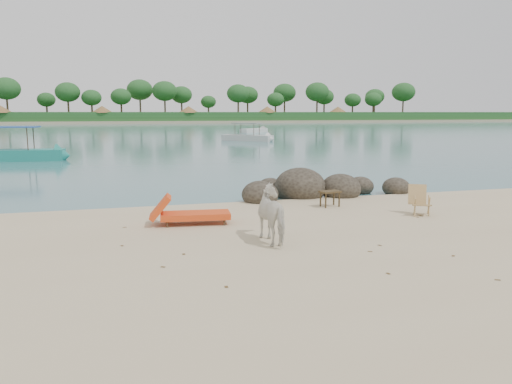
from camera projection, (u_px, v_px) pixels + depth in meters
The scene contains 12 objects.
water at pixel (136, 128), 96.44m from camera, with size 400.00×400.00×0.00m, color #366C6C.
far_shore at pixel (126, 121), 172.45m from camera, with size 420.00×90.00×1.40m, color tan.
far_scenery at pixel (128, 112), 140.32m from camera, with size 420.00×18.00×9.50m.
boulders at pixel (313, 189), 17.88m from camera, with size 6.52×2.95×1.36m.
cow at pixel (276, 215), 11.38m from camera, with size 0.69×1.52×1.29m, color silver.
side_table at pixel (330, 200), 15.68m from camera, with size 0.62×0.40×0.50m, color #312313, non-canonical shape.
lounge_chair at pixel (195, 212), 13.25m from camera, with size 2.28×0.80×0.68m, color red, non-canonical shape.
deck_chair at pixel (422, 202), 14.34m from camera, with size 0.55×0.61×0.87m, color tan, non-canonical shape.
boat_near at pixel (8, 132), 31.16m from camera, with size 7.19×1.62×3.49m, color #1B7C71, non-canonical shape.
boat_mid at pixel (247, 126), 53.16m from camera, with size 6.41×1.44×3.12m, color #BABBB6, non-canonical shape.
boat_far at pixel (254, 130), 76.20m from camera, with size 6.06×1.36×0.70m, color silver, non-canonical shape.
dead_leaves at pixel (314, 249), 10.92m from camera, with size 8.46×6.16×0.00m.
Camera 1 is at (-4.12, -9.84, 2.97)m, focal length 35.00 mm.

